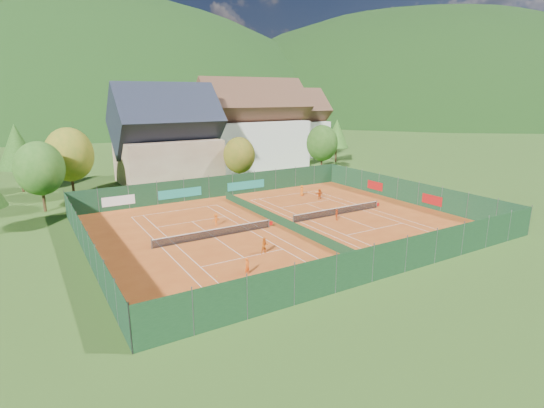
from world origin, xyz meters
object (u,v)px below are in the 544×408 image
at_px(player_left_near, 247,266).
at_px(player_right_far_b, 320,194).
at_px(chalet, 167,142).
at_px(hotel_block_b, 289,128).
at_px(player_left_mid, 265,246).
at_px(player_right_near, 337,215).
at_px(ball_hopper, 449,234).
at_px(player_left_far, 216,220).
at_px(player_right_far_a, 302,191).
at_px(hotel_block_a, 252,129).

distance_m(player_left_near, player_right_far_b, 26.66).
relative_size(chalet, hotel_block_b, 0.94).
relative_size(player_left_mid, player_right_near, 1.17).
relative_size(chalet, player_left_near, 11.23).
xyz_separation_m(chalet, ball_hopper, (14.87, -42.60, -6.07)).
height_order(chalet, ball_hopper, chalet).
distance_m(ball_hopper, player_right_near, 12.20).
bearing_deg(player_left_far, ball_hopper, 128.99).
bearing_deg(player_left_near, ball_hopper, -32.73).
bearing_deg(ball_hopper, player_left_mid, 161.07).
distance_m(chalet, player_left_far, 27.25).
bearing_deg(player_left_far, hotel_block_b, -141.17).
bearing_deg(player_right_near, player_left_near, 148.81).
relative_size(player_left_far, player_right_near, 1.06).
distance_m(hotel_block_b, player_right_far_a, 39.48).
bearing_deg(player_right_far_b, player_right_far_a, -78.66).
distance_m(hotel_block_b, ball_hopper, 59.74).
height_order(chalet, player_right_far_a, chalet).
xyz_separation_m(player_left_mid, player_right_far_a, (15.97, 16.93, -0.02)).
bearing_deg(player_left_far, player_right_far_b, -176.74).
xyz_separation_m(player_right_far_a, player_right_far_b, (0.87, -3.01, -0.02)).
bearing_deg(player_left_far, player_left_near, 67.44).
distance_m(hotel_block_a, player_right_far_b, 29.77).
distance_m(chalet, player_right_far_b, 27.18).
relative_size(hotel_block_a, player_left_near, 14.97).
xyz_separation_m(player_left_far, player_right_far_b, (17.21, 3.82, 0.04)).
relative_size(player_right_near, player_right_far_a, 0.87).
xyz_separation_m(chalet, hotel_block_b, (33.00, 14.00, -0.01)).
height_order(hotel_block_b, player_left_mid, hotel_block_b).
height_order(hotel_block_a, hotel_block_b, hotel_block_a).
distance_m(chalet, player_right_far_a, 24.26).
height_order(chalet, player_left_mid, chalet).
relative_size(player_left_mid, player_left_far, 1.11).
distance_m(hotel_block_a, player_left_mid, 48.27).
distance_m(chalet, hotel_block_b, 35.85).
distance_m(player_left_near, player_left_mid, 4.81).
bearing_deg(player_right_far_a, player_left_far, -11.95).
bearing_deg(chalet, player_right_near, -73.29).
bearing_deg(chalet, hotel_block_b, 22.99).
height_order(hotel_block_b, ball_hopper, hotel_block_b).
relative_size(ball_hopper, player_right_far_a, 0.53).
bearing_deg(chalet, ball_hopper, -70.76).
xyz_separation_m(ball_hopper, player_left_far, (-18.14, 16.20, 0.15)).
height_order(player_left_mid, player_right_near, player_left_mid).
bearing_deg(player_right_far_b, player_left_far, 7.74).
relative_size(hotel_block_b, player_right_far_b, 11.67).
distance_m(player_right_near, player_right_far_a, 12.59).
xyz_separation_m(ball_hopper, player_right_far_a, (-1.80, 23.02, 0.20)).
bearing_deg(player_left_mid, player_left_far, 97.11).
bearing_deg(player_left_near, hotel_block_a, 35.78).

